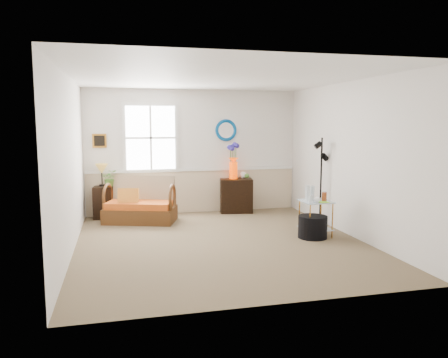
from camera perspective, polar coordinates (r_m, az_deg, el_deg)
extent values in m
cube|color=brown|center=(7.09, -0.46, -8.26)|extent=(4.50, 5.00, 0.01)
cube|color=white|center=(6.86, -0.48, 13.14)|extent=(4.50, 5.00, 0.01)
cube|color=silver|center=(9.30, -3.98, 3.58)|extent=(4.50, 0.01, 2.60)
cube|color=silver|center=(4.47, 6.82, -0.50)|extent=(4.50, 0.01, 2.60)
cube|color=silver|center=(6.71, -19.53, 1.74)|extent=(0.01, 5.00, 2.60)
cube|color=silver|center=(7.68, 16.12, 2.52)|extent=(0.01, 5.00, 2.60)
cube|color=#C6AF8E|center=(9.37, -3.91, -1.62)|extent=(4.46, 0.02, 0.90)
cube|color=white|center=(9.30, -3.93, 1.24)|extent=(4.46, 0.04, 0.06)
cube|color=#B67521|center=(9.14, -15.96, 4.82)|extent=(0.28, 0.03, 0.28)
torus|color=#035A9A|center=(9.40, 0.25, 6.39)|extent=(0.47, 0.07, 0.47)
imported|color=#508632|center=(8.99, -14.67, -0.12)|extent=(0.31, 0.35, 0.26)
cylinder|color=black|center=(7.46, 11.50, -6.15)|extent=(0.52, 0.52, 0.37)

